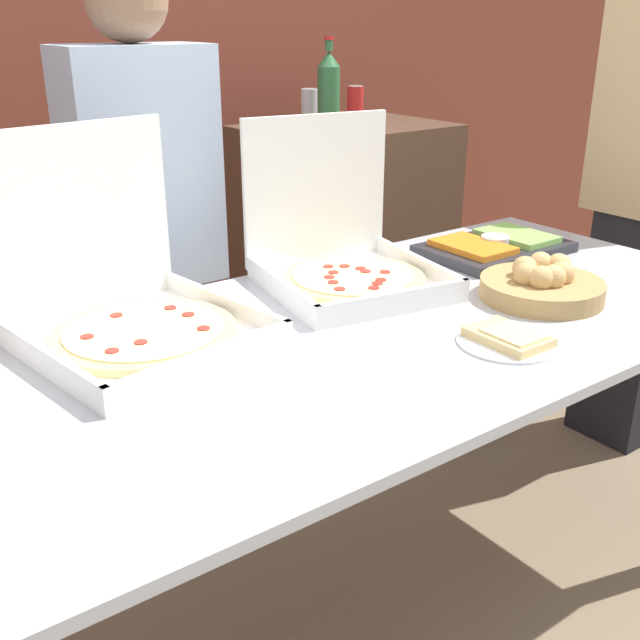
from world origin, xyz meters
TOP-DOWN VIEW (x-y plane):
  - ground_plane at (0.00, 0.00)m, footprint 16.00×16.00m
  - brick_wall_behind at (0.00, 1.70)m, footprint 10.00×0.06m
  - buffet_table at (0.00, 0.00)m, footprint 2.40×0.97m
  - pizza_box_near_left at (0.28, 0.27)m, footprint 0.49×0.51m
  - pizza_box_far_right at (-0.33, 0.26)m, footprint 0.52×0.53m
  - paper_plate_front_center at (0.32, -0.26)m, footprint 0.22×0.22m
  - veggie_tray at (0.81, 0.22)m, footprint 0.43×0.28m
  - bread_basket at (0.61, -0.11)m, footprint 0.31×0.31m
  - sideboard_podium at (0.91, 1.07)m, footprint 0.77×0.54m
  - soda_bottle at (0.84, 1.08)m, footprint 0.08×0.08m
  - soda_can_silver at (0.86, 1.24)m, footprint 0.07×0.07m
  - soda_can_colored at (1.08, 1.23)m, footprint 0.07×0.07m
  - person_guest_cap at (-0.06, 0.75)m, footprint 0.40×0.22m

SIDE VIEW (x-z plane):
  - ground_plane at x=0.00m, z-range 0.00..0.00m
  - sideboard_podium at x=0.91m, z-range 0.00..1.14m
  - buffet_table at x=0.00m, z-range 0.34..1.21m
  - paper_plate_front_center at x=0.32m, z-range 0.86..0.89m
  - person_guest_cap at x=-0.06m, z-range 0.04..1.72m
  - veggie_tray at x=0.81m, z-range 0.86..0.91m
  - bread_basket at x=0.61m, z-range 0.85..0.95m
  - pizza_box_near_left at x=0.28m, z-range 0.73..1.15m
  - pizza_box_far_right at x=-0.33m, z-range 0.72..1.17m
  - soda_can_silver at x=0.86m, z-range 1.14..1.27m
  - soda_can_colored at x=1.08m, z-range 1.14..1.27m
  - soda_bottle at x=0.84m, z-range 1.12..1.44m
  - brick_wall_behind at x=0.00m, z-range 0.00..2.80m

